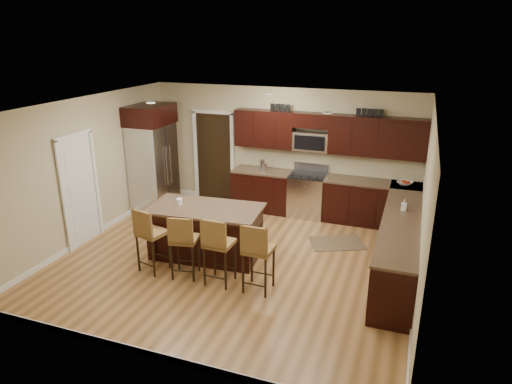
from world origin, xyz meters
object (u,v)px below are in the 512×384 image
at_px(range, 307,195).
at_px(stool_extra, 257,250).
at_px(island, 206,233).
at_px(refrigerator, 153,158).
at_px(stool_left, 149,233).
at_px(stool_right, 217,244).
at_px(stool_mid, 183,240).

xyz_separation_m(range, stool_extra, (0.03, -3.32, 0.24)).
height_order(island, refrigerator, refrigerator).
bearing_deg(refrigerator, range, 13.71).
bearing_deg(stool_extra, stool_left, -178.65).
bearing_deg(stool_left, refrigerator, 133.90).
bearing_deg(range, stool_right, -100.59).
relative_size(stool_right, refrigerator, 0.48).
height_order(stool_left, stool_mid, stool_left).
distance_m(stool_left, stool_extra, 1.88).
xyz_separation_m(stool_mid, stool_extra, (1.25, -0.00, 0.03)).
distance_m(range, refrigerator, 3.47).
relative_size(range, island, 0.55).
height_order(stool_mid, stool_right, stool_right).
bearing_deg(stool_right, refrigerator, 138.23).
xyz_separation_m(stool_left, refrigerator, (-1.45, 2.51, 0.50)).
relative_size(island, stool_mid, 1.86).
height_order(range, refrigerator, refrigerator).
bearing_deg(stool_extra, refrigerator, 144.35).
height_order(island, stool_right, stool_right).
xyz_separation_m(stool_right, refrigerator, (-2.68, 2.52, 0.49)).
height_order(stool_right, refrigerator, refrigerator).
height_order(range, island, range).
bearing_deg(stool_mid, island, 79.31).
xyz_separation_m(island, stool_extra, (1.26, -0.85, 0.28)).
relative_size(island, stool_right, 1.78).
xyz_separation_m(island, stool_left, (-0.61, -0.84, 0.27)).
bearing_deg(island, stool_right, -58.64).
bearing_deg(stool_extra, stool_right, -178.56).
distance_m(range, stool_mid, 3.54).
xyz_separation_m(island, stool_right, (0.61, -0.85, 0.28)).
relative_size(island, stool_left, 1.81).
bearing_deg(island, stool_mid, -93.64).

